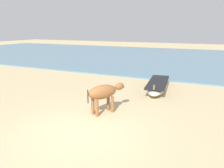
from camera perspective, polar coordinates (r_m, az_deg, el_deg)
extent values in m
plane|color=tan|center=(6.50, -7.85, -11.89)|extent=(80.00, 80.00, 0.00)
cube|color=slate|center=(22.50, 17.17, 6.12)|extent=(60.00, 20.00, 0.08)
ellipsoid|color=beige|center=(10.77, 11.34, -0.44)|extent=(1.32, 3.39, 0.41)
cube|color=black|center=(10.73, 11.38, 0.47)|extent=(1.24, 2.99, 0.07)
cube|color=olive|center=(10.50, 11.22, -0.16)|extent=(0.72, 0.22, 0.04)
cylinder|color=olive|center=(9.23, 10.42, -0.81)|extent=(0.06, 0.06, 0.20)
ellipsoid|color=brown|center=(7.56, -2.35, -1.99)|extent=(0.87, 1.17, 0.47)
ellipsoid|color=brown|center=(7.97, 1.87, -0.58)|extent=(0.35, 0.42, 0.26)
sphere|color=#2D2119|center=(8.08, 2.74, -0.61)|extent=(0.13, 0.13, 0.10)
cylinder|color=brown|center=(7.97, -0.95, -4.70)|extent=(0.11, 0.11, 0.54)
cylinder|color=brown|center=(7.80, 0.10, -5.14)|extent=(0.11, 0.11, 0.54)
cylinder|color=brown|center=(7.63, -4.78, -5.61)|extent=(0.11, 0.11, 0.54)
cylinder|color=brown|center=(7.45, -3.77, -6.10)|extent=(0.11, 0.11, 0.54)
cylinder|color=#2D2119|center=(7.28, -6.03, -3.11)|extent=(0.04, 0.04, 0.44)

